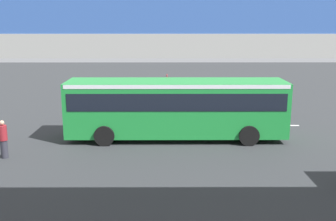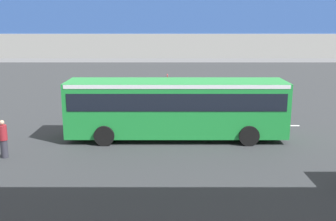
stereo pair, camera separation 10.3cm
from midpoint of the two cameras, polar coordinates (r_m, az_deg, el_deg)
ground at (r=21.70m, az=2.77°, el=-3.89°), size 80.00×80.00×0.00m
city_bus at (r=21.07m, az=1.32°, el=0.90°), size 11.54×2.85×3.15m
pedestrian at (r=19.81m, az=-22.46°, el=-3.84°), size 0.38×0.38×1.79m
traffic_sign at (r=26.08m, az=0.04°, el=3.23°), size 0.08×0.60×2.80m
lane_dash_leftmost at (r=25.08m, az=16.33°, el=-2.10°), size 2.00×0.20×0.01m
lane_dash_left at (r=24.26m, az=7.22°, el=-2.17°), size 2.00×0.20×0.01m
lane_dash_centre at (r=24.09m, az=-2.27°, el=-2.18°), size 2.00×0.20×0.01m
lane_dash_right at (r=24.58m, az=-11.64°, el=-2.14°), size 2.00×0.20×0.01m
pedestrian_overpass at (r=9.64m, az=6.22°, el=6.76°), size 25.52×2.60×7.06m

